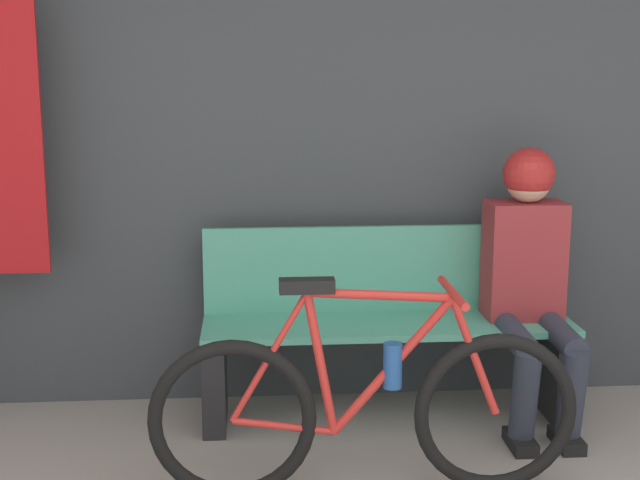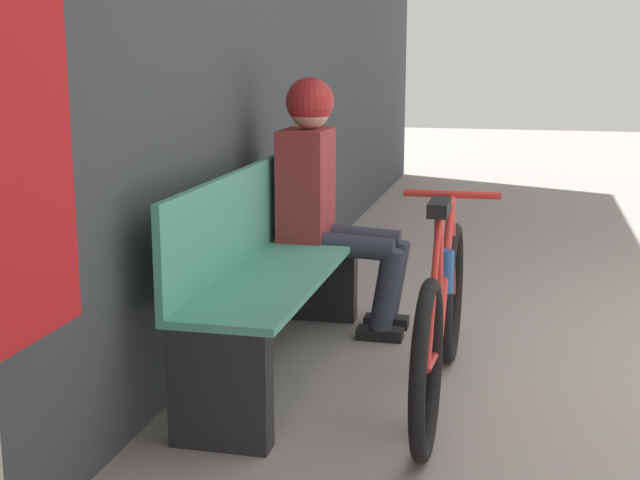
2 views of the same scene
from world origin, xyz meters
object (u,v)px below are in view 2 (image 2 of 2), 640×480
Objects in this scene: bicycle at (441,319)px; person_seated at (325,188)px; park_bench_near at (268,279)px; banner_pole at (5,133)px.

person_seated is (0.81, 0.65, 0.37)m from bicycle.
park_bench_near is 1.93m from banner_pole.
banner_pole reaches higher than person_seated.
banner_pole reaches higher than park_bench_near.
banner_pole is at bearing 177.62° from park_bench_near.
person_seated is 2.44m from banner_pole.
person_seated is at bearing 38.77° from bicycle.
person_seated is 0.65× the size of banner_pole.
bicycle is 1.97m from banner_pole.
park_bench_near is 0.70m from person_seated.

